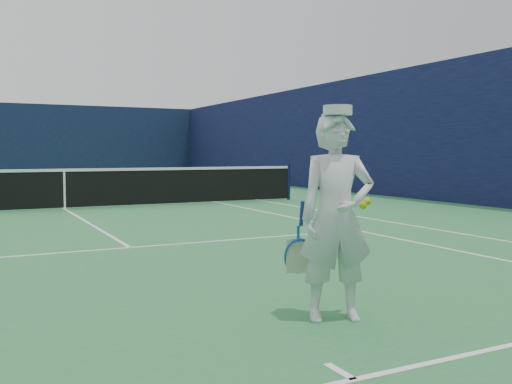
# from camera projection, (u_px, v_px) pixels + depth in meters

# --- Properties ---
(ground) EXTENTS (80.00, 80.00, 0.00)m
(ground) POSITION_uv_depth(u_px,v_px,m) (65.00, 209.00, 14.11)
(ground) COLOR #2C753F
(ground) RESTS_ON ground
(court_markings) EXTENTS (11.03, 23.83, 0.01)m
(court_markings) POSITION_uv_depth(u_px,v_px,m) (65.00, 209.00, 14.11)
(court_markings) COLOR white
(court_markings) RESTS_ON ground
(windscreen_fence) EXTENTS (20.12, 36.12, 4.00)m
(windscreen_fence) POSITION_uv_depth(u_px,v_px,m) (63.00, 128.00, 13.97)
(windscreen_fence) COLOR #0D1832
(windscreen_fence) RESTS_ON ground
(tennis_net) EXTENTS (12.88, 0.09, 1.07)m
(tennis_net) POSITION_uv_depth(u_px,v_px,m) (64.00, 187.00, 14.08)
(tennis_net) COLOR #141E4C
(tennis_net) RESTS_ON ground
(tennis_player) EXTENTS (0.73, 0.67, 1.80)m
(tennis_player) POSITION_uv_depth(u_px,v_px,m) (336.00, 216.00, 4.77)
(tennis_player) COLOR white
(tennis_player) RESTS_ON ground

